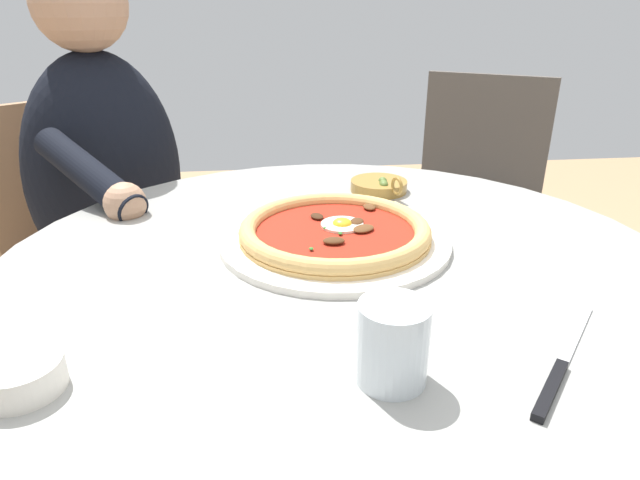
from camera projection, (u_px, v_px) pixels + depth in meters
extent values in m
cylinder|color=#999993|center=(339.00, 267.00, 0.77)|extent=(0.95, 0.95, 0.03)
cylinder|color=gray|center=(336.00, 459.00, 0.91)|extent=(0.12, 0.12, 0.68)
cylinder|color=white|center=(332.00, 240.00, 0.80)|extent=(0.34, 0.34, 0.01)
cylinder|color=tan|center=(333.00, 235.00, 0.79)|extent=(0.28, 0.28, 0.01)
torus|color=tan|center=(333.00, 229.00, 0.79)|extent=(0.28, 0.28, 0.02)
cylinder|color=#A82314|center=(333.00, 232.00, 0.79)|extent=(0.26, 0.26, 0.00)
cylinder|color=white|center=(342.00, 225.00, 0.81)|extent=(0.06, 0.06, 0.00)
ellipsoid|color=yellow|center=(342.00, 223.00, 0.81)|extent=(0.03, 0.03, 0.02)
ellipsoid|color=brown|center=(364.00, 229.00, 0.79)|extent=(0.04, 0.04, 0.01)
ellipsoid|color=#4C2D19|center=(334.00, 241.00, 0.75)|extent=(0.02, 0.03, 0.01)
ellipsoid|color=#4C2D19|center=(357.00, 221.00, 0.82)|extent=(0.03, 0.03, 0.01)
ellipsoid|color=brown|center=(369.00, 207.00, 0.87)|extent=(0.03, 0.02, 0.01)
ellipsoid|color=#3D2314|center=(317.00, 216.00, 0.84)|extent=(0.03, 0.03, 0.01)
ellipsoid|color=#2D6B28|center=(340.00, 233.00, 0.78)|extent=(0.01, 0.01, 0.00)
ellipsoid|color=#2D6B28|center=(311.00, 249.00, 0.73)|extent=(0.01, 0.01, 0.00)
ellipsoid|color=#2D6B28|center=(325.00, 228.00, 0.79)|extent=(0.01, 0.01, 0.00)
cylinder|color=silver|center=(393.00, 343.00, 0.50)|extent=(0.07, 0.07, 0.08)
cylinder|color=silver|center=(391.00, 367.00, 0.51)|extent=(0.06, 0.06, 0.03)
cube|color=silver|center=(576.00, 334.00, 0.58)|extent=(0.11, 0.09, 0.00)
cube|color=black|center=(550.00, 389.00, 0.49)|extent=(0.08, 0.07, 0.01)
cylinder|color=white|center=(21.00, 376.00, 0.49)|extent=(0.08, 0.08, 0.03)
cylinder|color=olive|center=(19.00, 369.00, 0.49)|extent=(0.06, 0.06, 0.01)
cylinder|color=olive|center=(379.00, 186.00, 1.02)|extent=(0.11, 0.11, 0.02)
torus|color=olive|center=(397.00, 186.00, 0.96)|extent=(0.03, 0.02, 0.03)
ellipsoid|color=#516B2D|center=(384.00, 185.00, 0.99)|extent=(0.02, 0.02, 0.02)
ellipsoid|color=#516B2D|center=(383.00, 181.00, 1.01)|extent=(0.02, 0.02, 0.02)
ellipsoid|color=#516B2D|center=(384.00, 184.00, 1.00)|extent=(0.02, 0.02, 0.02)
cube|color=#282833|center=(137.00, 359.00, 1.39)|extent=(0.43, 0.44, 0.45)
ellipsoid|color=black|center=(107.00, 175.00, 1.19)|extent=(0.39, 0.40, 0.53)
sphere|color=tan|center=(79.00, 3.00, 1.05)|extent=(0.18, 0.18, 0.18)
cylinder|color=black|center=(89.00, 174.00, 0.95)|extent=(0.23, 0.23, 0.13)
sphere|color=tan|center=(125.00, 203.00, 0.90)|extent=(0.07, 0.07, 0.07)
cube|color=#957050|center=(114.00, 274.00, 1.33)|extent=(0.57, 0.57, 0.02)
cube|color=#957050|center=(64.00, 178.00, 1.37)|extent=(0.25, 0.30, 0.39)
cylinder|color=#8E6B4C|center=(92.00, 423.00, 1.18)|extent=(0.02, 0.02, 0.44)
cylinder|color=#8E6B4C|center=(227.00, 351.00, 1.43)|extent=(0.02, 0.02, 0.44)
cylinder|color=#8E6B4C|center=(27.00, 354.00, 1.41)|extent=(0.02, 0.02, 0.44)
cylinder|color=#8E6B4C|center=(152.00, 302.00, 1.66)|extent=(0.02, 0.02, 0.44)
cube|color=#504A45|center=(462.00, 230.00, 1.61)|extent=(0.58, 0.58, 0.02)
cube|color=#504A45|center=(484.00, 144.00, 1.68)|extent=(0.22, 0.33, 0.42)
cylinder|color=#4C4742|center=(376.00, 312.00, 1.62)|extent=(0.02, 0.02, 0.43)
cylinder|color=#4C4742|center=(508.00, 344.00, 1.46)|extent=(0.02, 0.02, 0.43)
cylinder|color=#4C4742|center=(414.00, 262.00, 1.93)|extent=(0.02, 0.02, 0.43)
cylinder|color=#4C4742|center=(526.00, 284.00, 1.78)|extent=(0.02, 0.02, 0.43)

